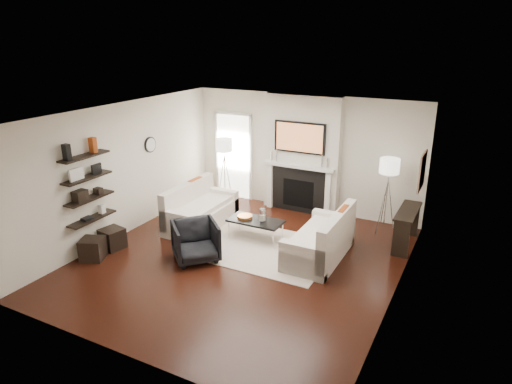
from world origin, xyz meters
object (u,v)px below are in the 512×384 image
at_px(loveseat_left_base, 201,217).
at_px(armchair, 196,240).
at_px(lamp_right_shade, 390,166).
at_px(lamp_left_shade, 224,145).
at_px(ottoman_near, 112,238).
at_px(coffee_table, 256,221).
at_px(loveseat_right_base, 319,247).

relative_size(loveseat_left_base, armchair, 2.24).
xyz_separation_m(loveseat_left_base, lamp_right_shade, (3.59, 1.49, 1.24)).
relative_size(loveseat_left_base, lamp_left_shade, 4.50).
bearing_deg(lamp_right_shade, armchair, -134.59).
bearing_deg(ottoman_near, coffee_table, 35.70).
bearing_deg(coffee_table, loveseat_right_base, -6.26).
bearing_deg(coffee_table, armchair, -113.80).
height_order(lamp_left_shade, ottoman_near, lamp_left_shade).
height_order(armchair, lamp_right_shade, lamp_right_shade).
bearing_deg(loveseat_right_base, coffee_table, 173.74).
bearing_deg(lamp_right_shade, lamp_left_shade, 179.67).
bearing_deg(loveseat_right_base, lamp_right_shade, 64.25).
xyz_separation_m(loveseat_right_base, ottoman_near, (-3.70, -1.49, -0.01)).
relative_size(coffee_table, lamp_left_shade, 2.75).
xyz_separation_m(armchair, ottoman_near, (-1.72, -0.35, -0.20)).
height_order(loveseat_right_base, coffee_table, same).
relative_size(coffee_table, armchair, 1.37).
bearing_deg(coffee_table, loveseat_left_base, 177.58).
relative_size(lamp_left_shade, ottoman_near, 1.00).
relative_size(lamp_left_shade, lamp_right_shade, 1.00).
distance_m(lamp_left_shade, ottoman_near, 3.51).
height_order(coffee_table, lamp_right_shade, lamp_right_shade).
height_order(armchair, lamp_left_shade, lamp_left_shade).
xyz_separation_m(loveseat_left_base, coffee_table, (1.35, -0.06, 0.19)).
xyz_separation_m(loveseat_right_base, coffee_table, (-1.41, 0.15, 0.19)).
height_order(loveseat_left_base, lamp_right_shade, lamp_right_shade).
height_order(loveseat_left_base, armchair, armchair).
xyz_separation_m(loveseat_left_base, armchair, (0.78, -1.35, 0.19)).
xyz_separation_m(loveseat_left_base, lamp_left_shade, (-0.31, 1.52, 1.24)).
bearing_deg(armchair, loveseat_left_base, 73.55).
bearing_deg(ottoman_near, lamp_left_shade, 79.09).
bearing_deg(loveseat_left_base, ottoman_near, -118.76).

